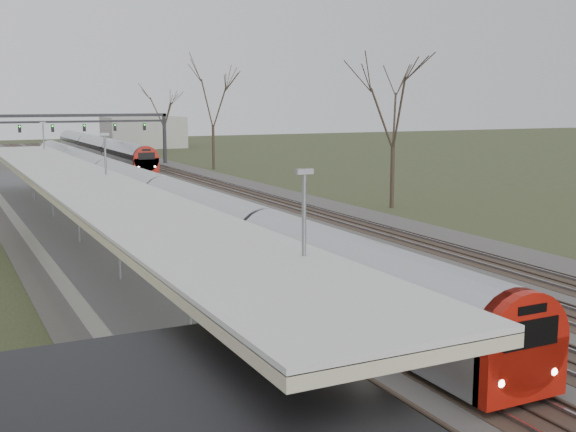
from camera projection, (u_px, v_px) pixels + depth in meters
name	position (u px, v px, depth m)	size (l,w,h in m)	color
track_bed	(151.00, 197.00, 56.50)	(24.00, 160.00, 0.22)	#474442
platform	(67.00, 240.00, 36.86)	(3.50, 69.00, 1.00)	#9E9B93
canopy	(81.00, 182.00, 32.33)	(4.10, 50.00, 3.11)	slate
signal_gantry	(77.00, 124.00, 82.27)	(21.00, 0.59, 6.08)	black
tree_east_far	(394.00, 104.00, 49.89)	(5.00, 5.00, 10.30)	#2D231C
train_near	(133.00, 189.00, 50.34)	(2.62, 75.21, 3.05)	#A5A7AF
train_far	(99.00, 149.00, 92.50)	(2.62, 45.21, 3.05)	#A5A7AF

